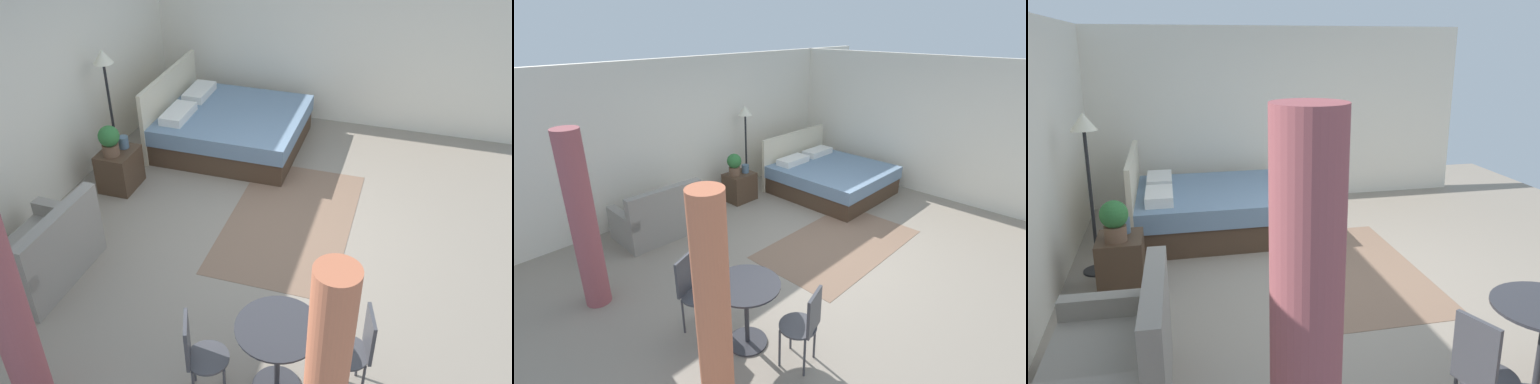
# 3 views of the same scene
# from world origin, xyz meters

# --- Properties ---
(ground_plane) EXTENTS (9.34, 8.76, 0.02)m
(ground_plane) POSITION_xyz_m (0.00, 0.00, -0.01)
(ground_plane) COLOR gray
(wall_back) EXTENTS (9.34, 0.12, 2.63)m
(wall_back) POSITION_xyz_m (0.00, 2.88, 1.31)
(wall_back) COLOR silver
(wall_back) RESTS_ON ground
(wall_right) EXTENTS (0.12, 5.76, 2.63)m
(wall_right) POSITION_xyz_m (3.17, 0.00, 1.31)
(wall_right) COLOR silver
(wall_right) RESTS_ON ground
(area_rug) EXTENTS (2.50, 1.48, 0.01)m
(area_rug) POSITION_xyz_m (0.25, -0.13, 0.00)
(area_rug) COLOR #7F604C
(area_rug) RESTS_ON ground
(bed) EXTENTS (1.88, 2.03, 1.07)m
(bed) POSITION_xyz_m (1.84, 1.22, 0.30)
(bed) COLOR #473323
(bed) RESTS_ON ground
(couch) EXTENTS (1.25, 0.84, 0.88)m
(couch) POSITION_xyz_m (-1.49, 2.12, 0.29)
(couch) COLOR gray
(couch) RESTS_ON ground
(nightstand) EXTENTS (0.54, 0.44, 0.53)m
(nightstand) POSITION_xyz_m (0.34, 2.22, 0.27)
(nightstand) COLOR #473323
(nightstand) RESTS_ON ground
(potted_plant) EXTENTS (0.27, 0.27, 0.40)m
(potted_plant) POSITION_xyz_m (0.24, 2.24, 0.75)
(potted_plant) COLOR brown
(potted_plant) RESTS_ON nightstand
(vase) EXTENTS (0.13, 0.13, 0.16)m
(vase) POSITION_xyz_m (0.46, 2.18, 0.61)
(vase) COLOR slate
(vase) RESTS_ON nightstand
(floor_lamp) EXTENTS (0.31, 0.31, 1.70)m
(floor_lamp) POSITION_xyz_m (0.79, 2.51, 1.32)
(floor_lamp) COLOR black
(floor_lamp) RESTS_ON ground
(balcony_table) EXTENTS (0.70, 0.70, 0.75)m
(balcony_table) POSITION_xyz_m (-2.13, -0.61, 0.52)
(balcony_table) COLOR #2D2D33
(balcony_table) RESTS_ON ground
(cafe_chair_near_window) EXTENTS (0.47, 0.47, 0.88)m
(cafe_chair_near_window) POSITION_xyz_m (-2.38, -0.00, 0.52)
(cafe_chair_near_window) COLOR #3F3F44
(cafe_chair_near_window) RESTS_ON ground
(cafe_chair_near_couch) EXTENTS (0.46, 0.46, 0.88)m
(cafe_chair_near_couch) POSITION_xyz_m (-1.95, -1.23, 0.53)
(cafe_chair_near_couch) COLOR #3F3F44
(cafe_chair_near_couch) RESTS_ON ground
(curtain_right) EXTENTS (0.29, 0.29, 2.16)m
(curtain_right) POSITION_xyz_m (-2.92, 1.21, 1.08)
(curtain_right) COLOR #994C51
(curtain_right) RESTS_ON ground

